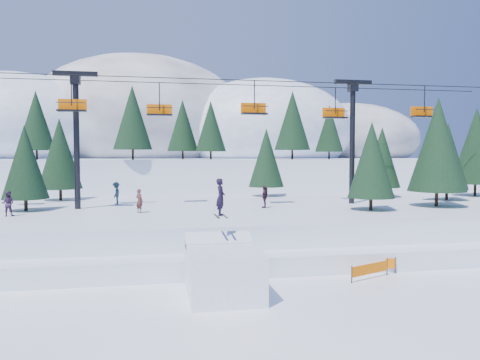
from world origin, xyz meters
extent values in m
plane|color=white|center=(0.00, 0.00, 0.00)|extent=(160.00, 160.00, 0.00)
cube|color=white|center=(0.00, 18.00, 1.25)|extent=(70.00, 22.00, 2.50)
cube|color=white|center=(0.00, 8.00, 0.55)|extent=(70.00, 6.00, 1.10)
cube|color=white|center=(0.00, 68.00, 3.00)|extent=(110.00, 60.00, 6.00)
ellipsoid|color=white|center=(-28.00, 72.00, 11.45)|extent=(36.00, 32.40, 19.80)
ellipsoid|color=#605B59|center=(-6.00, 78.00, 13.26)|extent=(44.00, 39.60, 26.40)
ellipsoid|color=white|center=(18.00, 70.00, 11.42)|extent=(34.00, 30.60, 19.72)
ellipsoid|color=#605B59|center=(38.00, 76.00, 10.12)|extent=(30.00, 27.00, 15.00)
cylinder|color=black|center=(-5.74, 39.03, 6.62)|extent=(0.26, 0.26, 1.25)
cone|color=#19371C|center=(-5.74, 39.03, 11.08)|extent=(4.64, 4.64, 7.67)
cylinder|color=black|center=(4.08, 42.12, 6.54)|extent=(0.26, 0.26, 1.07)
cone|color=#19371C|center=(4.08, 42.12, 10.37)|extent=(3.98, 3.98, 6.59)
cylinder|color=black|center=(14.71, 40.66, 6.63)|extent=(0.26, 0.26, 1.26)
cone|color=#19371C|center=(14.71, 40.66, 11.14)|extent=(4.69, 4.69, 7.76)
cylinder|color=black|center=(-17.44, 42.56, 6.60)|extent=(0.26, 0.26, 1.19)
cone|color=#19371C|center=(-17.44, 42.56, 10.85)|extent=(4.42, 4.42, 7.32)
cylinder|color=black|center=(20.88, 43.30, 6.53)|extent=(0.26, 0.26, 1.05)
cone|color=#19371C|center=(20.88, 43.30, 10.29)|extent=(3.91, 3.91, 6.47)
cylinder|color=black|center=(0.64, 45.32, 6.57)|extent=(0.26, 0.26, 1.14)
cone|color=#19371C|center=(0.64, 45.32, 10.62)|extent=(4.22, 4.22, 6.97)
cube|color=white|center=(-0.24, 2.35, 1.11)|extent=(3.28, 4.05, 2.22)
cube|color=white|center=(-0.24, 4.08, 2.27)|extent=(3.28, 1.42, 0.79)
imported|color=black|center=(-0.14, 3.95, 4.47)|extent=(0.58, 0.75, 1.84)
cube|color=black|center=(-0.34, 3.95, 3.54)|extent=(0.11, 1.65, 0.03)
cube|color=black|center=(0.06, 3.95, 3.54)|extent=(0.11, 1.65, 0.03)
cylinder|color=black|center=(-9.00, 18.00, 7.50)|extent=(0.44, 0.44, 10.00)
cube|color=black|center=(-9.00, 18.00, 12.60)|extent=(3.20, 0.35, 0.35)
cube|color=black|center=(-9.00, 18.00, 12.15)|extent=(0.70, 0.70, 0.70)
cylinder|color=black|center=(13.00, 18.00, 7.50)|extent=(0.44, 0.44, 10.00)
cube|color=black|center=(13.00, 18.00, 12.60)|extent=(3.20, 0.35, 0.35)
cube|color=black|center=(13.00, 18.00, 12.15)|extent=(0.70, 0.70, 0.70)
cylinder|color=black|center=(2.00, 16.80, 12.30)|extent=(46.00, 0.06, 0.06)
cylinder|color=black|center=(2.00, 19.20, 12.30)|extent=(46.00, 0.06, 0.06)
cylinder|color=black|center=(-9.11, 16.80, 11.20)|extent=(0.08, 0.08, 2.20)
cube|color=black|center=(-9.11, 16.80, 9.75)|extent=(2.00, 0.75, 0.12)
cube|color=#EA6302|center=(-9.11, 17.18, 10.20)|extent=(2.00, 0.10, 0.85)
cylinder|color=black|center=(-9.11, 16.45, 10.30)|extent=(2.00, 0.06, 0.06)
cylinder|color=black|center=(-2.83, 19.20, 11.20)|extent=(0.08, 0.08, 2.20)
cube|color=black|center=(-2.83, 19.20, 9.75)|extent=(2.00, 0.75, 0.12)
cube|color=#EA6302|center=(-2.83, 19.58, 10.20)|extent=(2.00, 0.10, 0.85)
cylinder|color=black|center=(-2.83, 18.85, 10.30)|extent=(2.00, 0.06, 0.06)
cylinder|color=black|center=(4.37, 16.80, 11.20)|extent=(0.08, 0.08, 2.20)
cube|color=black|center=(4.37, 16.80, 9.75)|extent=(2.00, 0.75, 0.12)
cube|color=#EA6302|center=(4.37, 17.18, 10.20)|extent=(2.00, 0.10, 0.85)
cylinder|color=black|center=(4.37, 16.45, 10.30)|extent=(2.00, 0.06, 0.06)
cylinder|color=black|center=(11.96, 19.20, 11.20)|extent=(0.08, 0.08, 2.20)
cube|color=black|center=(11.96, 19.20, 9.75)|extent=(2.00, 0.75, 0.12)
cube|color=#EA6302|center=(11.96, 19.58, 10.20)|extent=(2.00, 0.10, 0.85)
cylinder|color=black|center=(11.96, 18.85, 10.30)|extent=(2.00, 0.06, 0.06)
cylinder|color=black|center=(18.81, 16.80, 11.20)|extent=(0.08, 0.08, 2.20)
cube|color=black|center=(18.81, 16.80, 9.75)|extent=(2.00, 0.75, 0.12)
cube|color=#EA6302|center=(18.81, 17.18, 10.20)|extent=(2.00, 0.10, 0.85)
cylinder|color=black|center=(18.81, 16.45, 10.30)|extent=(2.00, 0.06, 0.06)
cylinder|color=black|center=(18.68, 14.65, 3.10)|extent=(0.26, 0.26, 1.20)
cone|color=#19371C|center=(18.68, 14.65, 7.39)|extent=(4.46, 4.46, 7.37)
cylinder|color=black|center=(22.73, 19.26, 2.99)|extent=(0.26, 0.26, 0.97)
cone|color=#19371C|center=(22.73, 19.26, 6.47)|extent=(3.62, 3.62, 5.99)
cylinder|color=black|center=(28.19, 22.64, 3.12)|extent=(0.26, 0.26, 1.23)
cone|color=#19371C|center=(28.19, 22.64, 7.51)|extent=(4.57, 4.57, 7.56)
cylinder|color=black|center=(18.41, 23.22, 2.98)|extent=(0.26, 0.26, 0.95)
cone|color=#19371C|center=(18.41, 23.22, 6.37)|extent=(3.53, 3.53, 5.84)
cylinder|color=black|center=(-11.61, 25.56, 3.02)|extent=(0.26, 0.26, 1.03)
cone|color=#19371C|center=(-11.61, 25.56, 6.70)|extent=(3.84, 3.84, 6.34)
cylinder|color=black|center=(7.63, 26.19, 2.97)|extent=(0.26, 0.26, 0.94)
cone|color=#19371C|center=(7.63, 26.19, 6.32)|extent=(3.48, 3.48, 5.76)
cylinder|color=black|center=(-12.53, 17.47, 2.94)|extent=(0.26, 0.26, 0.88)
cone|color=#19371C|center=(-12.53, 17.47, 6.07)|extent=(3.26, 3.26, 5.38)
cylinder|color=black|center=(12.40, 13.25, 2.96)|extent=(0.26, 0.26, 0.91)
cone|color=#19371C|center=(12.40, 13.25, 6.22)|extent=(3.40, 3.40, 5.62)
imported|color=#1C3425|center=(17.27, 21.20, 3.38)|extent=(0.89, 1.02, 1.75)
imported|color=#412847|center=(-12.86, 14.35, 3.34)|extent=(0.82, 0.64, 1.68)
imported|color=#3D1C2D|center=(5.01, 16.08, 3.35)|extent=(0.75, 1.08, 1.70)
imported|color=#512823|center=(-4.35, 14.68, 3.34)|extent=(0.71, 0.72, 1.68)
imported|color=#253E45|center=(-6.39, 20.84, 3.42)|extent=(0.80, 1.25, 1.85)
cylinder|color=black|center=(6.53, 3.38, 0.45)|extent=(0.06, 0.06, 0.90)
cylinder|color=black|center=(9.09, 4.52, 0.45)|extent=(0.06, 0.06, 0.90)
cube|color=#EA6302|center=(7.81, 3.95, 0.55)|extent=(2.58, 1.17, 0.55)
cylinder|color=black|center=(7.18, 5.95, 0.45)|extent=(0.06, 0.06, 0.90)
cylinder|color=black|center=(9.73, 4.81, 0.45)|extent=(0.06, 0.06, 0.90)
cube|color=#EA6302|center=(8.46, 5.38, 0.55)|extent=(2.57, 1.19, 0.55)
camera|label=1|loc=(-3.41, -18.73, 6.52)|focal=35.00mm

